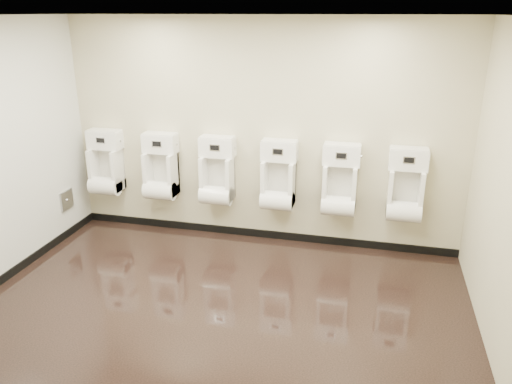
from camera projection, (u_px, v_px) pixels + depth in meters
ground at (220, 307)px, 5.07m from camera, size 5.00×3.50×0.00m
ceiling at (212, 16)px, 4.11m from camera, size 5.00×3.50×0.00m
back_wall at (260, 134)px, 6.19m from camera, size 5.00×0.02×2.80m
front_wall at (127, 265)px, 2.99m from camera, size 5.00×0.02×2.80m
right_wall at (511, 200)px, 4.03m from camera, size 0.02×3.50×2.80m
skirting_back at (260, 233)px, 6.64m from camera, size 5.00×0.02×0.10m
skirting_left at (9, 274)px, 5.60m from camera, size 0.02×3.50×0.10m
access_panel at (67, 200)px, 6.54m from camera, size 0.04×0.25×0.25m
urinal_0 at (106, 167)px, 6.70m from camera, size 0.45×0.34×0.85m
urinal_1 at (161, 171)px, 6.52m from camera, size 0.45×0.34×0.85m
urinal_2 at (217, 176)px, 6.35m from camera, size 0.45×0.34×0.85m
urinal_3 at (278, 180)px, 6.17m from camera, size 0.45×0.34×0.85m
urinal_4 at (340, 185)px, 6.00m from camera, size 0.45×0.34×0.85m
urinal_5 at (405, 190)px, 5.83m from camera, size 0.45×0.34×0.85m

